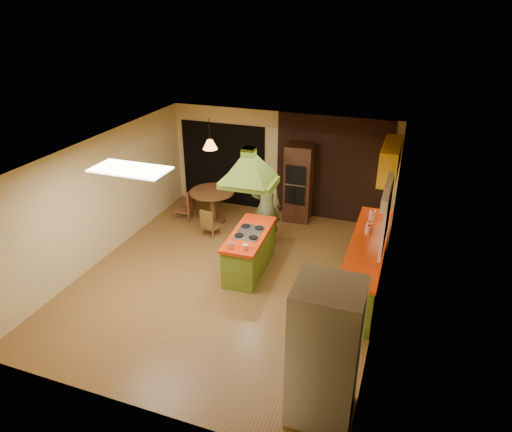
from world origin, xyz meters
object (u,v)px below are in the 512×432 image
at_px(kitchen_island, 249,251).
at_px(dining_table, 213,200).
at_px(man, 266,207).
at_px(wall_oven, 298,183).
at_px(canister_large, 372,215).
at_px(refrigerator, 325,353).

bearing_deg(kitchen_island, dining_table, 129.34).
height_order(kitchen_island, dining_table, kitchen_island).
distance_m(man, dining_table, 1.67).
xyz_separation_m(kitchen_island, wall_oven, (0.29, 2.55, 0.51)).
bearing_deg(canister_large, kitchen_island, -151.83).
bearing_deg(canister_large, refrigerator, -91.23).
height_order(kitchen_island, canister_large, canister_large).
height_order(man, wall_oven, wall_oven).
bearing_deg(wall_oven, kitchen_island, -99.89).
relative_size(kitchen_island, wall_oven, 0.89).
bearing_deg(man, canister_large, 166.27).
bearing_deg(kitchen_island, man, 89.72).
bearing_deg(kitchen_island, wall_oven, 80.89).
xyz_separation_m(wall_oven, dining_table, (-1.87, -0.80, -0.38)).
distance_m(dining_table, canister_large, 3.80).
height_order(man, dining_table, man).
xyz_separation_m(kitchen_island, refrigerator, (2.06, -2.90, 0.56)).
bearing_deg(canister_large, man, 179.57).
relative_size(dining_table, canister_large, 5.36).
xyz_separation_m(dining_table, canister_large, (3.73, -0.60, 0.47)).
distance_m(man, wall_oven, 1.43).
bearing_deg(dining_table, wall_oven, 23.25).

